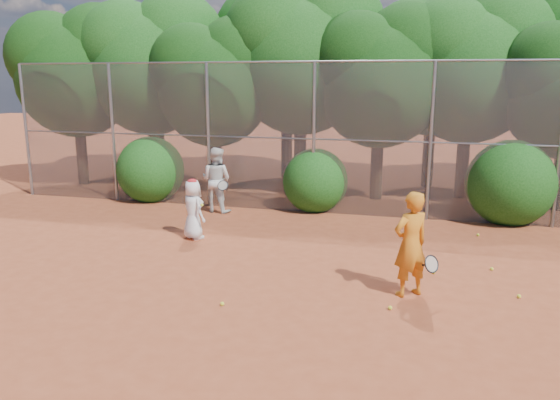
# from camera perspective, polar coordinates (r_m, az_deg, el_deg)

# --- Properties ---
(ground) EXTENTS (80.00, 80.00, 0.00)m
(ground) POSITION_cam_1_polar(r_m,az_deg,el_deg) (9.17, 2.08, -10.43)
(ground) COLOR brown
(ground) RESTS_ON ground
(fence_back) EXTENTS (20.05, 0.09, 4.03)m
(fence_back) POSITION_cam_1_polar(r_m,az_deg,el_deg) (14.45, 6.99, 6.45)
(fence_back) COLOR gray
(fence_back) RESTS_ON ground
(tree_0) EXTENTS (4.38, 3.81, 6.00)m
(tree_0) POSITION_cam_1_polar(r_m,az_deg,el_deg) (19.80, -20.45, 12.87)
(tree_0) COLOR black
(tree_0) RESTS_ON ground
(tree_1) EXTENTS (4.64, 4.03, 6.35)m
(tree_1) POSITION_cam_1_polar(r_m,az_deg,el_deg) (18.94, -13.20, 14.07)
(tree_1) COLOR black
(tree_1) RESTS_ON ground
(tree_2) EXTENTS (3.99, 3.47, 5.47)m
(tree_2) POSITION_cam_1_polar(r_m,az_deg,el_deg) (17.25, -6.71, 12.55)
(tree_2) COLOR black
(tree_2) RESTS_ON ground
(tree_3) EXTENTS (4.89, 4.26, 6.70)m
(tree_3) POSITION_cam_1_polar(r_m,az_deg,el_deg) (17.51, 2.44, 15.28)
(tree_3) COLOR black
(tree_3) RESTS_ON ground
(tree_4) EXTENTS (4.19, 3.64, 5.73)m
(tree_4) POSITION_cam_1_polar(r_m,az_deg,el_deg) (16.52, 10.64, 13.02)
(tree_4) COLOR black
(tree_4) RESTS_ON ground
(tree_5) EXTENTS (4.51, 3.92, 6.17)m
(tree_5) POSITION_cam_1_polar(r_m,az_deg,el_deg) (17.32, 19.41, 13.47)
(tree_5) COLOR black
(tree_5) RESTS_ON ground
(tree_9) EXTENTS (4.83, 4.20, 6.62)m
(tree_9) POSITION_cam_1_polar(r_m,az_deg,el_deg) (21.45, -12.71, 14.36)
(tree_9) COLOR black
(tree_9) RESTS_ON ground
(tree_10) EXTENTS (5.15, 4.48, 7.06)m
(tree_10) POSITION_cam_1_polar(r_m,az_deg,el_deg) (19.89, 0.95, 15.65)
(tree_10) COLOR black
(tree_10) RESTS_ON ground
(tree_11) EXTENTS (4.64, 4.03, 6.35)m
(tree_11) POSITION_cam_1_polar(r_m,az_deg,el_deg) (18.88, 15.97, 13.93)
(tree_11) COLOR black
(tree_11) RESTS_ON ground
(bush_0) EXTENTS (2.00, 2.00, 2.00)m
(bush_0) POSITION_cam_1_polar(r_m,az_deg,el_deg) (16.72, -13.38, 3.39)
(bush_0) COLOR #134511
(bush_0) RESTS_ON ground
(bush_1) EXTENTS (1.80, 1.80, 1.80)m
(bush_1) POSITION_cam_1_polar(r_m,az_deg,el_deg) (15.05, 3.71, 2.33)
(bush_1) COLOR #134511
(bush_1) RESTS_ON ground
(bush_2) EXTENTS (2.20, 2.20, 2.20)m
(bush_2) POSITION_cam_1_polar(r_m,az_deg,el_deg) (14.90, 22.95, 2.02)
(bush_2) COLOR #134511
(bush_2) RESTS_ON ground
(player_yellow) EXTENTS (0.89, 0.74, 1.79)m
(player_yellow) POSITION_cam_1_polar(r_m,az_deg,el_deg) (9.33, 13.49, -4.53)
(player_yellow) COLOR orange
(player_yellow) RESTS_ON ground
(player_teen) EXTENTS (0.79, 0.74, 1.39)m
(player_teen) POSITION_cam_1_polar(r_m,az_deg,el_deg) (12.49, -9.06, -0.94)
(player_teen) COLOR white
(player_teen) RESTS_ON ground
(player_white) EXTENTS (0.97, 0.81, 1.77)m
(player_white) POSITION_cam_1_polar(r_m,az_deg,el_deg) (14.91, -6.67, 2.11)
(player_white) COLOR silver
(player_white) RESTS_ON ground
(ball_0) EXTENTS (0.07, 0.07, 0.07)m
(ball_0) POSITION_cam_1_polar(r_m,az_deg,el_deg) (11.23, 21.25, -6.73)
(ball_0) COLOR #CDD226
(ball_0) RESTS_ON ground
(ball_1) EXTENTS (0.07, 0.07, 0.07)m
(ball_1) POSITION_cam_1_polar(r_m,az_deg,el_deg) (10.69, 15.75, -7.28)
(ball_1) COLOR #CDD226
(ball_1) RESTS_ON ground
(ball_2) EXTENTS (0.07, 0.07, 0.07)m
(ball_2) POSITION_cam_1_polar(r_m,az_deg,el_deg) (8.97, 11.43, -10.99)
(ball_2) COLOR #CDD226
(ball_2) RESTS_ON ground
(ball_3) EXTENTS (0.07, 0.07, 0.07)m
(ball_3) POSITION_cam_1_polar(r_m,az_deg,el_deg) (10.06, 23.70, -9.20)
(ball_3) COLOR #CDD226
(ball_3) RESTS_ON ground
(ball_4) EXTENTS (0.07, 0.07, 0.07)m
(ball_4) POSITION_cam_1_polar(r_m,az_deg,el_deg) (8.99, -6.06, -10.74)
(ball_4) COLOR #CDD226
(ball_4) RESTS_ON ground
(ball_5) EXTENTS (0.07, 0.07, 0.07)m
(ball_5) POSITION_cam_1_polar(r_m,az_deg,el_deg) (13.47, 19.99, -3.45)
(ball_5) COLOR #CDD226
(ball_5) RESTS_ON ground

